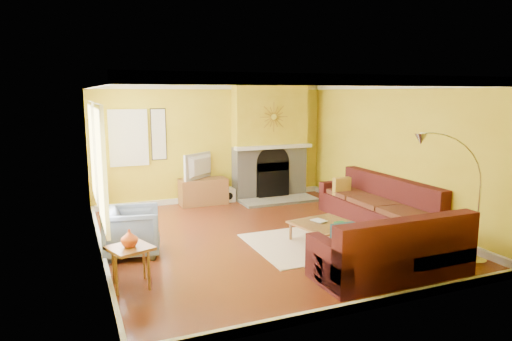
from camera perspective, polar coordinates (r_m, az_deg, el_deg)
name	(u,v)px	position (r m, az deg, el deg)	size (l,w,h in m)	color
floor	(264,237)	(8.14, 1.07, -8.31)	(5.50, 6.00, 0.02)	brown
ceiling	(265,80)	(7.74, 1.13, 11.21)	(5.50, 6.00, 0.02)	white
wall_back	(213,143)	(10.63, -5.41, 3.42)	(5.50, 0.02, 2.70)	yellow
wall_front	(372,198)	(5.25, 14.36, -3.35)	(5.50, 0.02, 2.70)	yellow
wall_left	(95,171)	(7.19, -19.49, -0.12)	(0.02, 6.00, 2.70)	yellow
wall_right	(395,153)	(9.27, 16.95, 2.12)	(0.02, 6.00, 2.70)	yellow
baseboard	(264,233)	(8.12, 1.07, -7.84)	(5.50, 6.00, 0.12)	white
crown_molding	(265,85)	(7.74, 1.13, 10.69)	(5.50, 6.00, 0.12)	white
window_left_near	(92,151)	(8.46, -19.78, 2.30)	(0.06, 1.22, 1.72)	white
window_left_far	(100,167)	(6.58, -18.92, 0.36)	(0.06, 1.22, 1.72)	white
window_back	(128,138)	(10.17, -15.65, 3.95)	(0.82, 0.06, 1.22)	white
wall_art	(159,134)	(10.27, -12.07, 4.43)	(0.34, 0.04, 1.14)	white
fireplace	(270,142)	(10.91, 1.72, 3.62)	(1.80, 0.40, 2.70)	#9A9792
mantel	(274,147)	(10.70, 2.25, 2.96)	(1.92, 0.22, 0.08)	white
hearth	(279,200)	(10.64, 2.90, -3.76)	(1.80, 0.70, 0.06)	#9A9792
sunburst	(274,117)	(10.65, 2.25, 6.71)	(0.70, 0.04, 0.70)	olive
rug	(322,242)	(7.92, 8.22, -8.79)	(2.40, 1.80, 0.02)	beige
sectional_sofa	(350,214)	(8.02, 11.63, -5.36)	(2.92, 4.00, 0.90)	#4D1819
coffee_table	(325,234)	(7.75, 8.65, -7.83)	(0.95, 0.95, 0.38)	white
media_console	(203,192)	(10.41, -6.61, -2.63)	(1.06, 0.48, 0.59)	#956136
tv	(203,166)	(10.30, -6.67, 0.55)	(1.01, 0.13, 0.58)	black
subwoofer	(227,195)	(10.67, -3.63, -3.04)	(0.31, 0.31, 0.31)	white
armchair	(132,231)	(7.40, -15.20, -7.35)	(0.81, 0.84, 0.76)	slate
side_table	(131,267)	(6.27, -15.38, -11.54)	(0.50, 0.50, 0.55)	#956136
vase	(129,238)	(6.14, -15.54, -8.15)	(0.22, 0.22, 0.23)	#D85325
book	(315,222)	(7.70, 7.41, -6.36)	(0.18, 0.25, 0.02)	white
arc_lamp	(452,202)	(7.04, 23.28, -3.61)	(1.27, 0.36, 1.97)	silver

